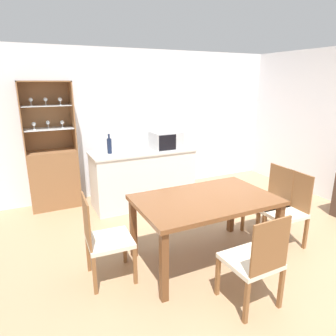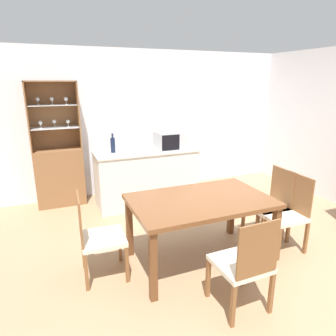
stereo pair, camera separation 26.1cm
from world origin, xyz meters
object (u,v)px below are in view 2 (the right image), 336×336
display_cabinet (59,169)px  microwave (170,140)px  dining_chair_side_right_far (270,205)px  dining_chair_side_right_near (286,213)px  wine_bottle (113,145)px  dining_chair_head_near (244,264)px  dining_table (200,206)px  dining_chair_side_left_far (98,237)px

display_cabinet → microwave: size_ratio=4.27×
display_cabinet → dining_chair_side_right_far: 3.34m
dining_chair_side_right_near → wine_bottle: size_ratio=3.04×
display_cabinet → dining_chair_side_right_near: display_cabinet is taller
dining_chair_head_near → microwave: microwave is taller
dining_chair_side_right_far → wine_bottle: wine_bottle is taller
microwave → wine_bottle: 0.94m
dining_chair_side_right_far → microwave: size_ratio=1.97×
display_cabinet → dining_chair_head_near: size_ratio=2.16×
dining_chair_side_right_far → display_cabinet: bearing=49.4°
dining_table → dining_chair_side_left_far: (-1.11, 0.15, -0.22)m
dining_chair_side_right_near → display_cabinet: bearing=45.7°
dining_table → wine_bottle: (-0.55, 1.91, 0.37)m
dining_table → microwave: 1.91m
microwave → wine_bottle: size_ratio=1.54×
dining_chair_side_left_far → dining_chair_side_right_near: (2.22, -0.29, 0.00)m
dining_chair_side_right_far → dining_chair_head_near: bearing=132.7°
dining_table → microwave: microwave is taller
dining_table → dining_chair_head_near: size_ratio=1.64×
display_cabinet → dining_chair_side_right_near: size_ratio=2.16×
wine_bottle → dining_chair_side_right_near: bearing=-51.0°
wine_bottle → dining_chair_side_left_far: bearing=-107.7°
display_cabinet → dining_table: size_ratio=1.31×
dining_chair_head_near → microwave: (0.39, 2.66, 0.60)m
dining_chair_head_near → dining_chair_side_right_far: (1.11, 0.97, 0.00)m
dining_table → dining_chair_side_right_far: (1.11, 0.14, -0.22)m
display_cabinet → wine_bottle: display_cabinet is taller
dining_chair_side_right_near → dining_chair_head_near: (-1.11, -0.68, 0.00)m
display_cabinet → dining_chair_side_right_far: bearing=-42.2°
dining_chair_head_near → dining_table: bearing=88.7°
dining_chair_side_right_near → microwave: microwave is taller
display_cabinet → dining_table: bearing=-60.3°
dining_chair_side_left_far → dining_chair_side_right_far: 2.22m
dining_table → dining_chair_side_right_near: (1.11, -0.15, -0.22)m
dining_chair_head_near → dining_chair_side_right_far: bearing=39.7°
dining_chair_side_left_far → dining_chair_side_right_near: size_ratio=1.00×
microwave → dining_chair_side_left_far: bearing=-131.7°
dining_chair_side_left_far → microwave: size_ratio=1.97×
display_cabinet → dining_chair_side_right_far: size_ratio=2.16×
dining_table → dining_chair_side_left_far: size_ratio=1.64×
display_cabinet → wine_bottle: bearing=-30.6°
dining_chair_side_left_far → dining_chair_side_right_far: (2.22, -0.00, 0.00)m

